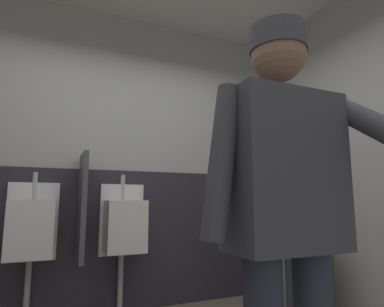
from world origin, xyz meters
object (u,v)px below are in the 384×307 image
Objects in this scene: urinal_left at (31,228)px; person at (286,201)px; trash_bin at (309,281)px; urinal_middle at (124,225)px.

urinal_left is 2.19m from person.
urinal_left reaches higher than trash_bin.
trash_bin is at bearing -29.58° from urinal_middle.
urinal_middle is at bearing 0.00° from urinal_left.
person is (0.19, -1.96, 0.22)m from urinal_middle.
urinal_middle is (0.75, 0.00, 0.00)m from urinal_left.
urinal_left is 2.32m from trash_bin.
urinal_left is at bearing 159.79° from trash_bin.
urinal_left is at bearing 180.00° from urinal_middle.
trash_bin is (2.14, -0.79, -0.44)m from urinal_left.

